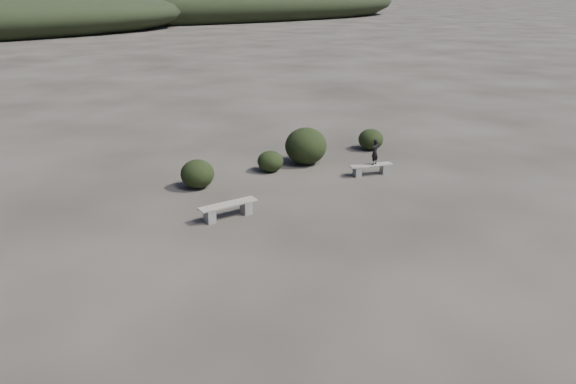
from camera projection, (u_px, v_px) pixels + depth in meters
ground at (377, 264)px, 15.14m from camera, size 1200.00×1200.00×0.00m
bench_left at (228, 209)px, 18.04m from camera, size 1.99×0.47×0.49m
bench_right at (371, 169)px, 22.13m from camera, size 1.78×0.79×0.44m
seated_person at (375, 152)px, 21.93m from camera, size 0.42×0.34×1.01m
shrub_b at (197, 174)px, 20.68m from camera, size 1.24×1.24×1.06m
shrub_c at (270, 161)px, 22.53m from camera, size 1.05×1.05×0.84m
shrub_d at (306, 146)px, 23.40m from camera, size 1.75×1.75×1.53m
shrub_e at (371, 139)px, 25.52m from camera, size 1.13×1.13×0.95m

